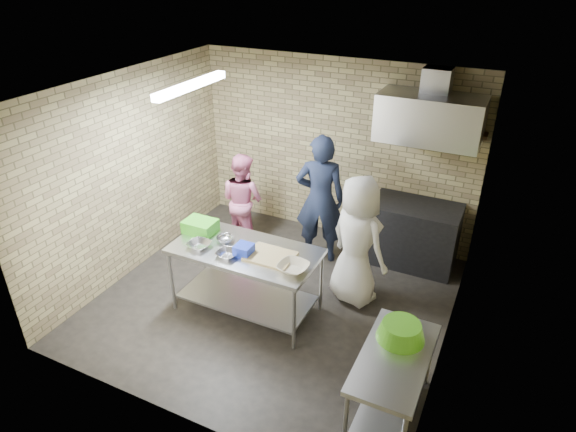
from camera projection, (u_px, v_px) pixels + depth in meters
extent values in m
plane|color=black|center=(274.00, 300.00, 6.39)|extent=(4.20, 4.20, 0.00)
plane|color=black|center=(271.00, 90.00, 5.11)|extent=(4.20, 4.20, 0.00)
cube|color=tan|center=(335.00, 151.00, 7.34)|extent=(4.20, 0.06, 2.70)
cube|color=tan|center=(163.00, 305.00, 4.17)|extent=(4.20, 0.06, 2.70)
cube|color=tan|center=(131.00, 175.00, 6.55)|extent=(0.06, 4.00, 2.70)
cube|color=tan|center=(460.00, 248.00, 4.95)|extent=(0.06, 4.00, 2.70)
cube|color=silver|center=(246.00, 280.00, 6.03)|extent=(1.75, 0.87, 0.87)
cube|color=silver|center=(391.00, 386.00, 4.66)|extent=(0.60, 1.20, 0.75)
cube|color=black|center=(413.00, 234.00, 6.97)|extent=(1.20, 0.70, 0.90)
cube|color=silver|center=(430.00, 119.00, 6.23)|extent=(1.30, 0.60, 0.60)
cube|color=#A5A8AD|center=(437.00, 80.00, 6.13)|extent=(0.35, 0.30, 0.30)
cube|color=#3F2B19|center=(455.00, 131.00, 6.35)|extent=(0.80, 0.20, 0.04)
cube|color=white|center=(191.00, 85.00, 5.52)|extent=(0.10, 1.25, 0.08)
cube|color=green|center=(200.00, 226.00, 6.15)|extent=(0.39, 0.29, 0.16)
cube|color=#1B35CE|center=(244.00, 250.00, 5.70)|extent=(0.19, 0.19, 0.13)
cube|color=tan|center=(270.00, 256.00, 5.67)|extent=(0.53, 0.41, 0.03)
imported|color=silver|center=(199.00, 245.00, 5.84)|extent=(0.30, 0.30, 0.07)
imported|color=#B6B8BD|center=(225.00, 239.00, 5.97)|extent=(0.23, 0.23, 0.07)
imported|color=silver|center=(227.00, 254.00, 5.68)|extent=(0.27, 0.27, 0.06)
imported|color=beige|center=(293.00, 268.00, 5.42)|extent=(0.36, 0.36, 0.08)
cylinder|color=#B22619|center=(436.00, 120.00, 6.39)|extent=(0.07, 0.07, 0.18)
cylinder|color=green|center=(468.00, 126.00, 6.24)|extent=(0.06, 0.06, 0.15)
imported|color=black|center=(320.00, 200.00, 6.84)|extent=(0.78, 0.63, 1.87)
imported|color=pink|center=(243.00, 200.00, 7.32)|extent=(0.79, 0.68, 1.43)
imported|color=silver|center=(357.00, 241.00, 6.04)|extent=(0.98, 0.85, 1.69)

